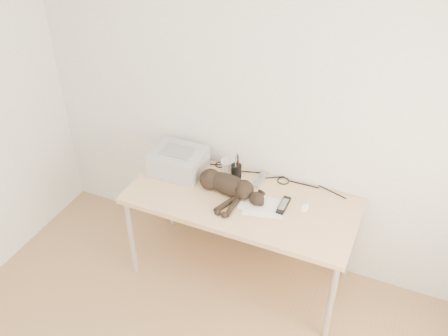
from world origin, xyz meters
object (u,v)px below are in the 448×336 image
at_px(desk, 246,207).
at_px(printer, 179,161).
at_px(mug, 227,166).
at_px(cat, 225,185).
at_px(mouse, 304,206).
at_px(pen_cup, 236,171).

xyz_separation_m(desk, printer, (-0.55, 0.04, 0.22)).
height_order(desk, mug, mug).
distance_m(desk, cat, 0.25).
bearing_deg(desk, printer, 175.88).
relative_size(mug, mouse, 0.97).
height_order(printer, pen_cup, pen_cup).
bearing_deg(mouse, mug, 161.44).
xyz_separation_m(desk, pen_cup, (-0.13, 0.14, 0.19)).
bearing_deg(mug, mouse, -16.26).
bearing_deg(desk, cat, -154.56).
relative_size(desk, mug, 16.62).
xyz_separation_m(cat, mouse, (0.56, 0.06, -0.05)).
distance_m(pen_cup, mouse, 0.58).
bearing_deg(mouse, desk, 177.02).
distance_m(printer, pen_cup, 0.43).
relative_size(pen_cup, mouse, 1.96).
relative_size(cat, mouse, 6.80).
bearing_deg(mug, cat, -69.10).
bearing_deg(printer, pen_cup, 13.36).
height_order(desk, cat, cat).
relative_size(desk, cat, 2.36).
height_order(desk, mouse, mouse).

